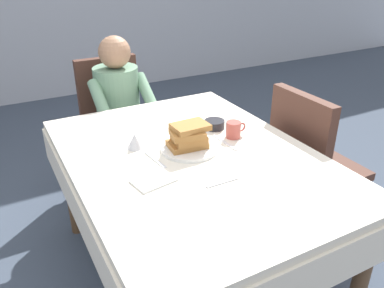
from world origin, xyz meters
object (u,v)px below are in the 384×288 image
Objects in this scene: syrup_pitcher at (135,141)px; diner_person at (120,103)px; cup_coffee at (234,130)px; breakfast_stack at (189,136)px; chair_right_side at (309,158)px; spoon_near_edge at (222,182)px; knife_right_of_plate at (225,142)px; dining_table_main at (192,172)px; chair_diner at (114,115)px; plate_breakfast at (189,148)px; fork_left_of_plate at (155,160)px; bowl_butter at (214,124)px.

diner_person is at bearing 76.66° from syrup_pitcher.
breakfast_stack is at bearing -175.90° from cup_coffee.
syrup_pitcher is (-0.98, 0.20, 0.25)m from chair_right_side.
knife_right_of_plate is at bearing 55.90° from spoon_near_edge.
knife_right_of_plate reaches higher than dining_table_main.
chair_diner is 1.16m from cup_coffee.
chair_right_side reaches higher than breakfast_stack.
plate_breakfast is at bearing -176.73° from cup_coffee.
fork_left_of_plate is 1.20× the size of spoon_near_edge.
chair_diner is 8.45× the size of bowl_butter.
cup_coffee is at bearing 4.10° from breakfast_stack.
cup_coffee reaches higher than bowl_butter.
syrup_pitcher is (-0.22, 0.14, 0.03)m from plate_breakfast.
bowl_butter reaches higher than spoon_near_edge.
spoon_near_edge is at bearing -158.20° from fork_left_of_plate.
chair_diner reaches higher than breakfast_stack.
cup_coffee is at bearing -98.77° from chair_right_side.
bowl_butter is 0.73× the size of spoon_near_edge.
knife_right_of_plate is (0.38, 0.00, 0.00)m from fork_left_of_plate.
plate_breakfast is at bearing 33.68° from breakfast_stack.
bowl_butter is at bearing -73.56° from fork_left_of_plate.
fork_left_of_plate is 0.90× the size of knife_right_of_plate.
dining_table_main is 1.64× the size of chair_right_side.
diner_person is at bearing 108.75° from bowl_butter.
breakfast_stack is 0.26m from syrup_pitcher.
plate_breakfast is 1.40× the size of knife_right_of_plate.
chair_right_side reaches higher than syrup_pitcher.
diner_person reaches higher than breakfast_stack.
breakfast_stack is at bearing 83.44° from knife_right_of_plate.
syrup_pitcher is at bearing 66.79° from knife_right_of_plate.
diner_person is 0.96m from plate_breakfast.
plate_breakfast is at bearing 74.66° from dining_table_main.
knife_right_of_plate is at bearing 10.99° from dining_table_main.
spoon_near_edge is (-0.78, -0.27, 0.21)m from chair_right_side.
knife_right_of_plate is (-0.08, -0.04, -0.04)m from cup_coffee.
chair_diner is at bearing 91.63° from plate_breakfast.
bowl_butter reaches higher than dining_table_main.
bowl_butter reaches higher than plate_breakfast.
syrup_pitcher is at bearing 165.64° from cup_coffee.
cup_coffee is 0.75× the size of spoon_near_edge.
knife_right_of_plate is (-0.56, 0.04, 0.21)m from chair_right_side.
spoon_near_edge is at bearing -91.32° from dining_table_main.
breakfast_stack is (0.01, 0.06, 0.16)m from dining_table_main.
plate_breakfast is (0.03, -1.11, 0.22)m from chair_diner.
bowl_butter is (0.24, 0.16, 0.01)m from plate_breakfast.
knife_right_of_plate is at bearing 101.10° from chair_diner.
breakfast_stack is 0.28m from cup_coffee.
syrup_pitcher reaches higher than spoon_near_edge.
diner_person is 5.60× the size of knife_right_of_plate.
plate_breakfast is 0.07m from breakfast_stack.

